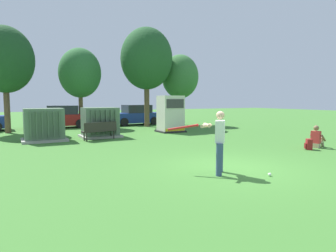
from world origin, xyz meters
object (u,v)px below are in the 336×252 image
Objects in this scene: backpack at (309,144)px; parked_car_right_of_center at (136,115)px; generator_enclosure at (171,114)px; batter at (218,139)px; transformer_west at (44,125)px; park_bench at (100,129)px; parked_car_left_of_center at (61,117)px; sports_ball at (270,174)px; transformer_mid_west at (100,123)px; seated_spectator at (317,139)px.

parked_car_right_of_center reaches higher than backpack.
batter is (-3.85, -9.86, -0.16)m from generator_enclosure.
transformer_west is 1.14× the size of park_bench.
parked_car_left_of_center is (1.75, 6.91, -0.04)m from transformer_west.
sports_ball is at bearing -99.52° from parked_car_right_of_center.
generator_enclosure is at bearing 4.91° from transformer_west.
park_bench is at bearing 103.23° from sports_ball.
transformer_mid_west is 0.49× the size of parked_car_left_of_center.
batter is (0.78, -9.40, 0.19)m from transformer_mid_west.
park_bench is 1.06× the size of batter.
generator_enclosure reaches higher than transformer_mid_west.
transformer_west is 7.13m from parked_car_left_of_center.
batter is 6.72m from seated_spectator.
parked_car_left_of_center is (-0.80, 7.84, 0.22)m from park_bench.
transformer_mid_west is at bearing 74.46° from park_bench.
transformer_west is at bearing -104.19° from parked_car_left_of_center.
park_bench is at bearing -19.99° from transformer_west.
seated_spectator reaches higher than backpack.
transformer_west is at bearing 111.52° from batter.
transformer_west reaches higher than park_bench.
transformer_mid_west is at bearing -80.65° from parked_car_left_of_center.
parked_car_right_of_center is (2.83, 16.86, 0.71)m from sports_ball.
transformer_west is at bearing -176.35° from transformer_mid_west.
batter is 19.33× the size of sports_ball.
transformer_west is at bearing 143.03° from seated_spectator.
transformer_mid_west reaches higher than sports_ball.
seated_spectator reaches higher than sports_ball.
parked_car_right_of_center is (5.79, -0.16, 0.00)m from parked_car_left_of_center.
batter reaches higher than transformer_mid_west.
parked_car_right_of_center is at bearing 89.52° from generator_enclosure.
generator_enclosure reaches higher than park_bench.
generator_enclosure is 11.15m from sports_ball.
park_bench is 0.43× the size of parked_car_left_of_center.
transformer_mid_west and parked_car_left_of_center have the same top height.
sports_ball is 17.29m from parked_car_left_of_center.
parked_car_left_of_center is at bearing 75.81° from transformer_west.
seated_spectator is at bearing -47.02° from transformer_mid_west.
generator_enclosure is at bearing 75.51° from sports_ball.
sports_ball is (1.07, -0.88, -0.93)m from batter.
generator_enclosure is 0.53× the size of parked_car_left_of_center.
parked_car_left_of_center is at bearing 178.44° from parked_car_right_of_center.
generator_enclosure is at bearing 17.65° from park_bench.
parked_car_right_of_center is (0.05, 6.11, -0.38)m from generator_enclosure.
parked_car_left_of_center is (-2.96, 17.02, 0.71)m from sports_ball.
sports_ball is (4.71, -10.10, -0.74)m from transformer_west.
generator_enclosure is (7.48, 0.64, 0.35)m from transformer_west.
parked_car_right_of_center is (-1.83, 14.58, 0.54)m from backpack.
park_bench is 4.19× the size of backpack.
sports_ball is at bearing -153.94° from backpack.
park_bench is at bearing 138.55° from seated_spectator.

